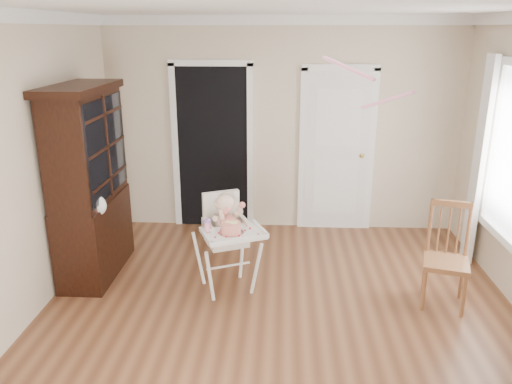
# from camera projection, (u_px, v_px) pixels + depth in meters

# --- Properties ---
(floor) EXTENTS (5.00, 5.00, 0.00)m
(floor) POSITION_uv_depth(u_px,v_px,m) (279.00, 331.00, 4.40)
(floor) COLOR #59321E
(floor) RESTS_ON ground
(ceiling) EXTENTS (5.00, 5.00, 0.00)m
(ceiling) POSITION_uv_depth(u_px,v_px,m) (284.00, 5.00, 3.57)
(ceiling) COLOR white
(ceiling) RESTS_ON wall_back
(wall_back) EXTENTS (4.50, 0.00, 4.50)m
(wall_back) POSITION_uv_depth(u_px,v_px,m) (282.00, 127.00, 6.36)
(wall_back) COLOR beige
(wall_back) RESTS_ON floor
(wall_left) EXTENTS (0.00, 5.00, 5.00)m
(wall_left) POSITION_uv_depth(u_px,v_px,m) (8.00, 180.00, 4.10)
(wall_left) COLOR beige
(wall_left) RESTS_ON floor
(crown_molding) EXTENTS (4.50, 5.00, 0.12)m
(crown_molding) POSITION_uv_depth(u_px,v_px,m) (284.00, 14.00, 3.58)
(crown_molding) COLOR white
(crown_molding) RESTS_ON ceiling
(doorway) EXTENTS (1.06, 0.05, 2.22)m
(doorway) POSITION_uv_depth(u_px,v_px,m) (213.00, 145.00, 6.46)
(doorway) COLOR black
(doorway) RESTS_ON wall_back
(closet_door) EXTENTS (0.96, 0.09, 2.13)m
(closet_door) POSITION_uv_depth(u_px,v_px,m) (337.00, 153.00, 6.40)
(closet_door) COLOR white
(closet_door) RESTS_ON wall_back
(high_chair) EXTENTS (0.81, 0.89, 1.02)m
(high_chair) POSITION_uv_depth(u_px,v_px,m) (226.00, 232.00, 4.93)
(high_chair) COLOR white
(high_chair) RESTS_ON floor
(baby) EXTENTS (0.34, 0.25, 0.45)m
(baby) POSITION_uv_depth(u_px,v_px,m) (226.00, 217.00, 4.91)
(baby) COLOR beige
(baby) RESTS_ON high_chair
(cake) EXTENTS (0.24, 0.24, 0.11)m
(cake) POSITION_uv_depth(u_px,v_px,m) (231.00, 228.00, 4.68)
(cake) COLOR silver
(cake) RESTS_ON high_chair
(sippy_cup) EXTENTS (0.07, 0.07, 0.16)m
(sippy_cup) POSITION_uv_depth(u_px,v_px,m) (207.00, 225.00, 4.70)
(sippy_cup) COLOR pink
(sippy_cup) RESTS_ON high_chair
(china_cabinet) EXTENTS (0.53, 1.20, 2.02)m
(china_cabinet) POSITION_uv_depth(u_px,v_px,m) (90.00, 183.00, 5.17)
(china_cabinet) COLOR black
(china_cabinet) RESTS_ON floor
(dining_chair) EXTENTS (0.50, 0.50, 1.00)m
(dining_chair) POSITION_uv_depth(u_px,v_px,m) (446.00, 259.00, 4.72)
(dining_chair) COLOR brown
(dining_chair) RESTS_ON floor
(streamer) EXTENTS (0.35, 0.38, 0.15)m
(streamer) POSITION_uv_depth(u_px,v_px,m) (348.00, 68.00, 3.57)
(streamer) COLOR pink
(streamer) RESTS_ON ceiling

